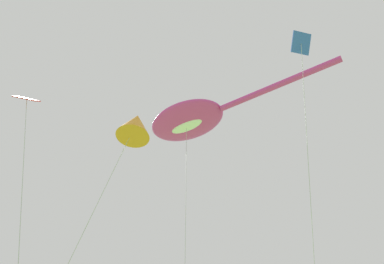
% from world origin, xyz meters
% --- Properties ---
extents(big_show_kite, '(8.60, 11.53, 17.95)m').
position_xyz_m(big_show_kite, '(0.47, 14.90, 17.40)').
color(big_show_kite, '#CC3899').
rests_on(big_show_kite, ground).
extents(small_kite_tiny_distant, '(3.21, 2.84, 10.93)m').
position_xyz_m(small_kite_tiny_distant, '(-7.99, 9.91, 10.05)').
color(small_kite_tiny_distant, red).
rests_on(small_kite_tiny_distant, ground).
extents(small_kite_stunt_black, '(0.98, 3.90, 13.74)m').
position_xyz_m(small_kite_stunt_black, '(0.80, 5.51, 12.61)').
color(small_kite_stunt_black, blue).
rests_on(small_kite_stunt_black, ground).
extents(small_kite_box_yellow, '(2.75, 2.86, 10.21)m').
position_xyz_m(small_kite_box_yellow, '(-4.49, 8.70, 9.65)').
color(small_kite_box_yellow, orange).
rests_on(small_kite_box_yellow, ground).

